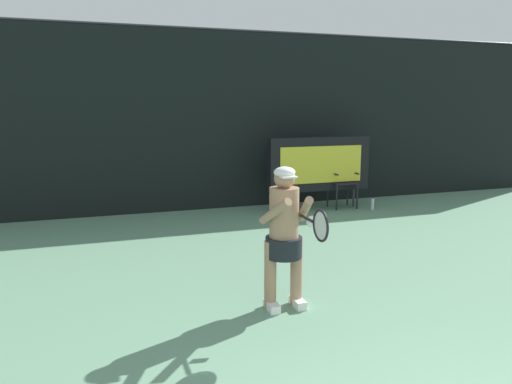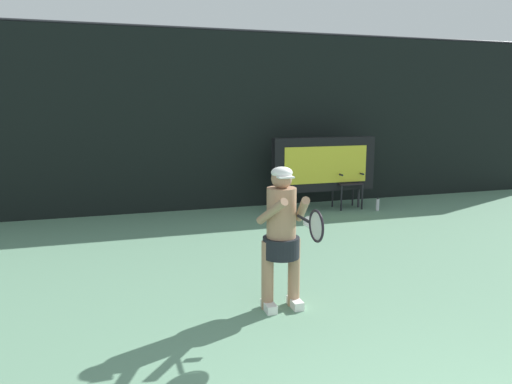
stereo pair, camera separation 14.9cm
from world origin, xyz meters
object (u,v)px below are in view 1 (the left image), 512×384
Objects in this scene: scoreboard at (319,164)px; water_bottle at (373,204)px; tennis_player at (284,231)px; tennis_racket at (320,225)px; umpire_chair at (341,178)px.

water_bottle is (1.04, -0.41, -0.82)m from scoreboard.
tennis_racket is at bearing -78.38° from tennis_player.
tennis_player is 0.62m from tennis_racket.
scoreboard is 5.05m from tennis_player.
tennis_racket reaches higher than water_bottle.
tennis_racket is (-3.45, -4.53, 0.92)m from water_bottle.
scoreboard reaches higher than tennis_racket.
tennis_player is (-3.57, -3.95, 0.72)m from water_bottle.
umpire_chair is 0.71× the size of tennis_player.
scoreboard is at bearing -174.29° from umpire_chair.
water_bottle is at bearing -43.59° from umpire_chair.
umpire_chair is at bearing 136.41° from water_bottle.
tennis_racket is at bearing -127.29° from water_bottle.
tennis_player is at bearing -120.15° from scoreboard.
scoreboard is 8.30× the size of water_bottle.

